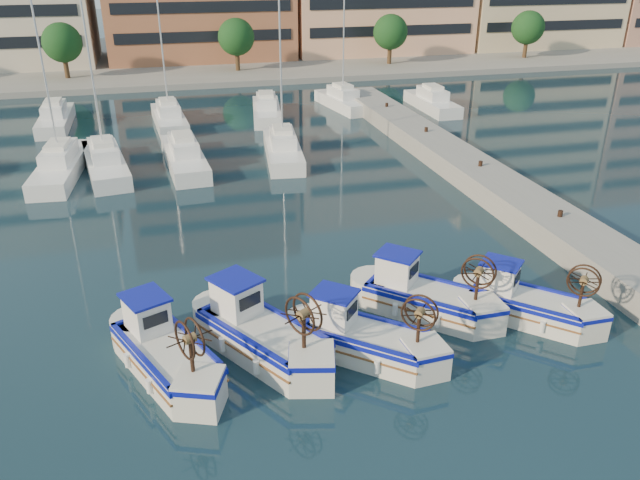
{
  "coord_description": "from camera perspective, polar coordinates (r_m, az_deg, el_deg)",
  "views": [
    {
      "loc": [
        -5.22,
        -17.85,
        12.85
      ],
      "look_at": [
        0.96,
        5.7,
        1.5
      ],
      "focal_mm": 35.0,
      "sensor_mm": 36.0,
      "label": 1
    }
  ],
  "objects": [
    {
      "name": "yacht_marina",
      "position": [
        47.45,
        -11.72,
        9.42
      ],
      "size": [
        40.88,
        21.89,
        11.5
      ],
      "color": "white",
      "rests_on": "ground"
    },
    {
      "name": "fishing_boat_e",
      "position": [
        24.94,
        18.17,
        -5.38
      ],
      "size": [
        4.27,
        4.28,
        2.77
      ],
      "rotation": [
        0.0,
        0.0,
        0.78
      ],
      "color": "silver",
      "rests_on": "ground"
    },
    {
      "name": "fishing_boat_a",
      "position": [
        21.54,
        -14.04,
        -9.78
      ],
      "size": [
        3.67,
        5.04,
        3.03
      ],
      "rotation": [
        0.0,
        0.0,
        0.41
      ],
      "color": "silver",
      "rests_on": "ground"
    },
    {
      "name": "quay",
      "position": [
        33.92,
        19.05,
        2.39
      ],
      "size": [
        3.0,
        60.0,
        1.2
      ],
      "primitive_type": "cube",
      "color": "gray",
      "rests_on": "ground"
    },
    {
      "name": "fishing_boat_c",
      "position": [
        21.73,
        3.86,
        -8.78
      ],
      "size": [
        4.53,
        4.3,
        2.87
      ],
      "rotation": [
        0.0,
        0.0,
        0.85
      ],
      "color": "silver",
      "rests_on": "ground"
    },
    {
      "name": "fishing_boat_b",
      "position": [
        21.86,
        -5.53,
        -8.35
      ],
      "size": [
        4.31,
        5.26,
        3.2
      ],
      "rotation": [
        0.0,
        0.0,
        0.54
      ],
      "color": "silver",
      "rests_on": "ground"
    },
    {
      "name": "fishing_boat_d",
      "position": [
        24.36,
        9.35,
        -4.97
      ],
      "size": [
        4.6,
        4.56,
        2.97
      ],
      "rotation": [
        0.0,
        0.0,
        0.8
      ],
      "color": "silver",
      "rests_on": "ground"
    },
    {
      "name": "ground",
      "position": [
        22.61,
        1.34,
        -9.66
      ],
      "size": [
        300.0,
        300.0,
        0.0
      ],
      "primitive_type": "plane",
      "color": "#193341",
      "rests_on": "ground"
    }
  ]
}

